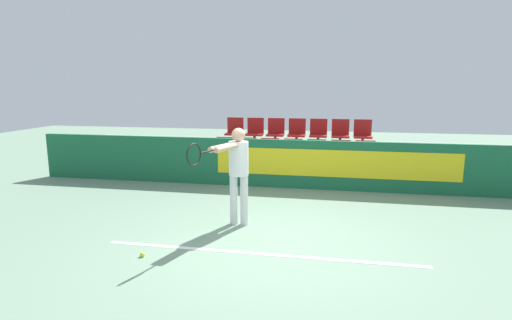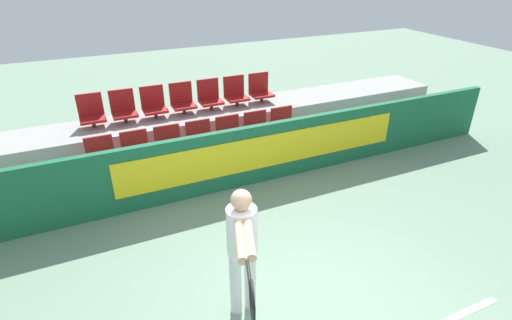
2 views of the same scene
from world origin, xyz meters
TOP-DOWN VIEW (x-y plane):
  - barrier_wall at (0.03, 3.31)m, footprint 12.25×0.14m
  - bleacher_tier_front at (0.00, 3.94)m, footprint 11.85×1.10m
  - bleacher_tier_middle at (0.00, 5.04)m, footprint 11.85×1.10m
  - stadium_chair_0 at (-1.72, 4.07)m, footprint 0.46×0.39m
  - stadium_chair_1 at (-1.15, 4.07)m, footprint 0.46×0.39m
  - stadium_chair_2 at (-0.57, 4.07)m, footprint 0.46×0.39m
  - stadium_chair_3 at (0.00, 4.07)m, footprint 0.46×0.39m
  - stadium_chair_4 at (0.57, 4.07)m, footprint 0.46×0.39m
  - stadium_chair_5 at (1.15, 4.07)m, footprint 0.46×0.39m
  - stadium_chair_6 at (1.72, 4.07)m, footprint 0.46×0.39m
  - stadium_chair_7 at (-1.72, 5.17)m, footprint 0.46×0.39m
  - stadium_chair_8 at (-1.15, 5.17)m, footprint 0.46×0.39m
  - stadium_chair_9 at (-0.57, 5.17)m, footprint 0.46×0.39m
  - stadium_chair_10 at (0.00, 5.17)m, footprint 0.46×0.39m
  - stadium_chair_11 at (0.57, 5.17)m, footprint 0.46×0.39m
  - stadium_chair_12 at (1.15, 5.17)m, footprint 0.46×0.39m
  - stadium_chair_13 at (1.72, 5.17)m, footprint 0.46×0.39m
  - tennis_player at (-0.58, 0.65)m, footprint 0.59×1.42m

SIDE VIEW (x-z plane):
  - bleacher_tier_front at x=0.00m, z-range 0.00..0.41m
  - bleacher_tier_middle at x=0.00m, z-range 0.00..0.82m
  - barrier_wall at x=0.03m, z-range 0.00..1.10m
  - stadium_chair_0 at x=-1.72m, z-range 0.37..0.97m
  - stadium_chair_1 at x=-1.15m, z-range 0.37..0.97m
  - stadium_chair_2 at x=-0.57m, z-range 0.37..0.97m
  - stadium_chair_3 at x=0.00m, z-range 0.37..0.97m
  - stadium_chair_4 at x=0.57m, z-range 0.37..0.97m
  - stadium_chair_5 at x=1.15m, z-range 0.37..0.97m
  - stadium_chair_6 at x=1.72m, z-range 0.37..0.97m
  - tennis_player at x=-0.58m, z-range 0.19..1.82m
  - stadium_chair_7 at x=-1.72m, z-range 0.78..1.38m
  - stadium_chair_8 at x=-1.15m, z-range 0.78..1.38m
  - stadium_chair_9 at x=-0.57m, z-range 0.78..1.38m
  - stadium_chair_10 at x=0.00m, z-range 0.78..1.38m
  - stadium_chair_11 at x=0.57m, z-range 0.78..1.38m
  - stadium_chair_12 at x=1.15m, z-range 0.78..1.38m
  - stadium_chair_13 at x=1.72m, z-range 0.78..1.38m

